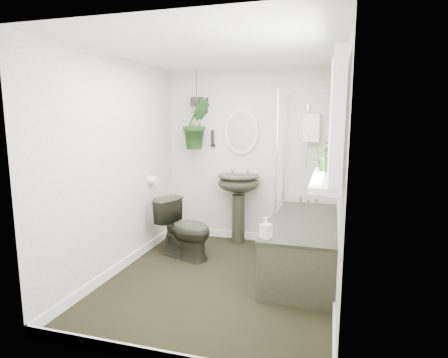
# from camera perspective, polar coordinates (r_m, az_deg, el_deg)

# --- Properties ---
(floor) EXTENTS (2.30, 2.80, 0.02)m
(floor) POSITION_cam_1_polar(r_m,az_deg,el_deg) (4.04, -0.61, -15.33)
(floor) COLOR black
(floor) RESTS_ON ground
(ceiling) EXTENTS (2.30, 2.80, 0.02)m
(ceiling) POSITION_cam_1_polar(r_m,az_deg,el_deg) (3.73, -0.68, 19.10)
(ceiling) COLOR white
(ceiling) RESTS_ON ground
(wall_back) EXTENTS (2.30, 0.02, 2.30)m
(wall_back) POSITION_cam_1_polar(r_m,az_deg,el_deg) (5.07, 3.98, 3.34)
(wall_back) COLOR silver
(wall_back) RESTS_ON ground
(wall_front) EXTENTS (2.30, 0.02, 2.30)m
(wall_front) POSITION_cam_1_polar(r_m,az_deg,el_deg) (2.42, -10.38, -3.43)
(wall_front) COLOR silver
(wall_front) RESTS_ON ground
(wall_left) EXTENTS (0.02, 2.80, 2.30)m
(wall_left) POSITION_cam_1_polar(r_m,az_deg,el_deg) (4.20, -16.00, 1.75)
(wall_left) COLOR silver
(wall_left) RESTS_ON ground
(wall_right) EXTENTS (0.02, 2.80, 2.30)m
(wall_right) POSITION_cam_1_polar(r_m,az_deg,el_deg) (3.56, 17.54, 0.37)
(wall_right) COLOR silver
(wall_right) RESTS_ON ground
(skirting) EXTENTS (2.30, 2.80, 0.10)m
(skirting) POSITION_cam_1_polar(r_m,az_deg,el_deg) (4.02, -0.62, -14.55)
(skirting) COLOR white
(skirting) RESTS_ON floor
(bathtub) EXTENTS (0.72, 1.72, 0.58)m
(bathtub) POSITION_cam_1_polar(r_m,az_deg,el_deg) (4.26, 11.91, -9.89)
(bathtub) COLOR black
(bathtub) RESTS_ON floor
(bath_screen) EXTENTS (0.04, 0.72, 1.40)m
(bath_screen) POSITION_cam_1_polar(r_m,az_deg,el_deg) (4.56, 8.66, 4.23)
(bath_screen) COLOR silver
(bath_screen) RESTS_ON bathtub
(shower_box) EXTENTS (0.20, 0.10, 0.35)m
(shower_box) POSITION_cam_1_polar(r_m,az_deg,el_deg) (4.87, 13.18, 7.59)
(shower_box) COLOR white
(shower_box) RESTS_ON wall_back
(oval_mirror) EXTENTS (0.46, 0.03, 0.62)m
(oval_mirror) POSITION_cam_1_polar(r_m,az_deg,el_deg) (5.03, 2.65, 7.30)
(oval_mirror) COLOR silver
(oval_mirror) RESTS_ON wall_back
(wall_sconce) EXTENTS (0.04, 0.04, 0.22)m
(wall_sconce) POSITION_cam_1_polar(r_m,az_deg,el_deg) (5.13, -1.76, 6.23)
(wall_sconce) COLOR black
(wall_sconce) RESTS_ON wall_back
(toilet_roll_holder) EXTENTS (0.11, 0.11, 0.11)m
(toilet_roll_holder) POSITION_cam_1_polar(r_m,az_deg,el_deg) (4.80, -10.83, -0.15)
(toilet_roll_holder) COLOR white
(toilet_roll_holder) RESTS_ON wall_left
(window_recess) EXTENTS (0.08, 1.00, 0.90)m
(window_recess) POSITION_cam_1_polar(r_m,az_deg,el_deg) (2.82, 16.89, 8.37)
(window_recess) COLOR white
(window_recess) RESTS_ON wall_right
(window_sill) EXTENTS (0.18, 1.00, 0.04)m
(window_sill) POSITION_cam_1_polar(r_m,az_deg,el_deg) (2.85, 15.08, -0.02)
(window_sill) COLOR white
(window_sill) RESTS_ON wall_right
(window_blinds) EXTENTS (0.01, 0.86, 0.76)m
(window_blinds) POSITION_cam_1_polar(r_m,az_deg,el_deg) (2.82, 15.96, 8.41)
(window_blinds) COLOR white
(window_blinds) RESTS_ON wall_right
(toilet) EXTENTS (0.80, 0.61, 0.72)m
(toilet) POSITION_cam_1_polar(r_m,az_deg,el_deg) (4.57, -5.95, -7.48)
(toilet) COLOR black
(toilet) RESTS_ON floor
(pedestal_sink) EXTENTS (0.65, 0.59, 0.94)m
(pedestal_sink) POSITION_cam_1_polar(r_m,az_deg,el_deg) (5.04, 2.20, -4.55)
(pedestal_sink) COLOR black
(pedestal_sink) RESTS_ON floor
(sill_plant) EXTENTS (0.24, 0.21, 0.24)m
(sill_plant) POSITION_cam_1_polar(r_m,az_deg,el_deg) (3.13, 15.57, 3.37)
(sill_plant) COLOR black
(sill_plant) RESTS_ON window_sill
(hanging_plant) EXTENTS (0.49, 0.48, 0.69)m
(hanging_plant) POSITION_cam_1_polar(r_m,az_deg,el_deg) (5.08, -4.17, 8.46)
(hanging_plant) COLOR black
(hanging_plant) RESTS_ON ceiling
(soap_bottle) EXTENTS (0.12, 0.12, 0.20)m
(soap_bottle) POSITION_cam_1_polar(r_m,az_deg,el_deg) (3.48, 6.40, -7.38)
(soap_bottle) COLOR #332D2D
(soap_bottle) RESTS_ON bathtub
(hanging_pot) EXTENTS (0.16, 0.16, 0.12)m
(hanging_pot) POSITION_cam_1_polar(r_m,az_deg,el_deg) (5.09, -4.21, 11.67)
(hanging_pot) COLOR #2B231E
(hanging_pot) RESTS_ON ceiling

